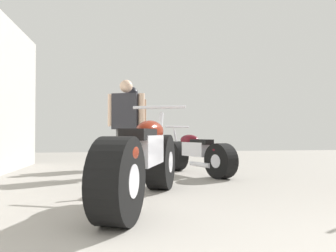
# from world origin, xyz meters

# --- Properties ---
(ground_plane) EXTENTS (15.34, 15.34, 0.00)m
(ground_plane) POSITION_xyz_m (0.00, 3.20, 0.00)
(ground_plane) COLOR gray
(motorcycle_maroon_cruiser) EXTENTS (1.05, 2.23, 1.06)m
(motorcycle_maroon_cruiser) POSITION_xyz_m (-0.77, 2.35, 0.44)
(motorcycle_maroon_cruiser) COLOR black
(motorcycle_maroon_cruiser) RESTS_ON ground_plane
(motorcycle_black_naked) EXTENTS (0.97, 1.73, 0.85)m
(motorcycle_black_naked) POSITION_xyz_m (0.30, 4.43, 0.34)
(motorcycle_black_naked) COLOR black
(motorcycle_black_naked) RESTS_ON ground_plane
(mechanic_in_blue) EXTENTS (0.64, 0.36, 1.61)m
(mechanic_in_blue) POSITION_xyz_m (-0.92, 4.42, 0.91)
(mechanic_in_blue) COLOR #4C4C4C
(mechanic_in_blue) RESTS_ON ground_plane
(mechanic_with_helmet) EXTENTS (0.62, 0.42, 1.67)m
(mechanic_with_helmet) POSITION_xyz_m (-0.80, 5.61, 1.00)
(mechanic_with_helmet) COLOR #4C4C4C
(mechanic_with_helmet) RESTS_ON ground_plane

